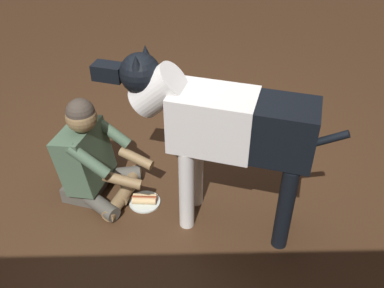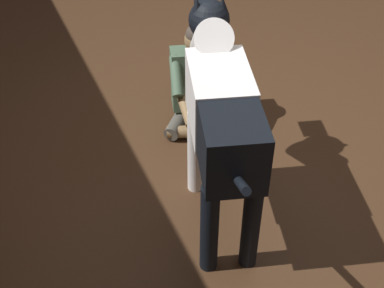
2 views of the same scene
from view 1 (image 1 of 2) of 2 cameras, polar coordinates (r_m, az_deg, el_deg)
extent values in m
plane|color=#402918|center=(3.40, -5.10, -4.06)|extent=(15.26, 15.26, 0.00)
cube|color=#4E4C44|center=(3.30, -14.08, -5.34)|extent=(0.33, 0.40, 0.12)
cylinder|color=#4E4C44|center=(3.33, -10.45, -4.15)|extent=(0.41, 0.16, 0.11)
cylinder|color=olive|center=(3.23, -8.53, -5.51)|extent=(0.17, 0.37, 0.09)
cylinder|color=#4E4C44|center=(3.13, -12.81, -7.67)|extent=(0.37, 0.35, 0.11)
cylinder|color=olive|center=(3.12, -9.75, -7.50)|extent=(0.22, 0.37, 0.09)
cube|color=#48634C|center=(3.10, -14.33, -1.56)|extent=(0.39, 0.47, 0.47)
cylinder|color=#48634C|center=(3.10, -10.87, 1.62)|extent=(0.30, 0.16, 0.24)
cylinder|color=olive|center=(3.08, -7.56, -1.94)|extent=(0.27, 0.18, 0.12)
cylinder|color=#48634C|center=(2.85, -13.80, -2.26)|extent=(0.30, 0.16, 0.24)
cylinder|color=olive|center=(2.91, -9.42, -4.88)|extent=(0.28, 0.11, 0.12)
sphere|color=olive|center=(2.90, -14.76, 3.53)|extent=(0.21, 0.21, 0.21)
sphere|color=#3F362E|center=(2.88, -14.87, 4.14)|extent=(0.19, 0.19, 0.19)
cylinder|color=silver|center=(2.77, -0.73, -6.26)|extent=(0.10, 0.10, 0.63)
cylinder|color=silver|center=(2.94, 0.55, -3.35)|extent=(0.10, 0.10, 0.63)
cylinder|color=black|center=(2.71, 12.45, -8.65)|extent=(0.10, 0.10, 0.63)
cylinder|color=black|center=(2.88, 12.92, -5.51)|extent=(0.10, 0.10, 0.63)
cube|color=silver|center=(2.53, 2.85, 3.26)|extent=(0.58, 0.46, 0.37)
cube|color=black|center=(2.48, 11.53, 1.85)|extent=(0.51, 0.43, 0.35)
cylinder|color=silver|center=(2.53, -4.62, 7.29)|extent=(0.42, 0.33, 0.36)
sphere|color=black|center=(2.52, -7.03, 9.48)|extent=(0.25, 0.25, 0.25)
cube|color=black|center=(2.61, -11.24, 9.58)|extent=(0.21, 0.16, 0.10)
cone|color=black|center=(2.42, -7.57, 10.62)|extent=(0.11, 0.11, 0.11)
cone|color=black|center=(2.54, -6.29, 12.04)|extent=(0.11, 0.11, 0.11)
cylinder|color=black|center=(2.51, 16.73, 0.27)|extent=(0.32, 0.14, 0.21)
cylinder|color=silver|center=(3.16, -6.42, -7.78)|extent=(0.23, 0.23, 0.01)
cylinder|color=#DDB87E|center=(3.15, -6.40, -7.12)|extent=(0.18, 0.06, 0.05)
cylinder|color=#DDB87E|center=(3.12, -6.51, -7.66)|extent=(0.18, 0.06, 0.05)
cylinder|color=brown|center=(3.13, -6.46, -7.29)|extent=(0.18, 0.05, 0.04)
camera|label=2|loc=(2.51, 73.47, 20.59)|focal=49.03mm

